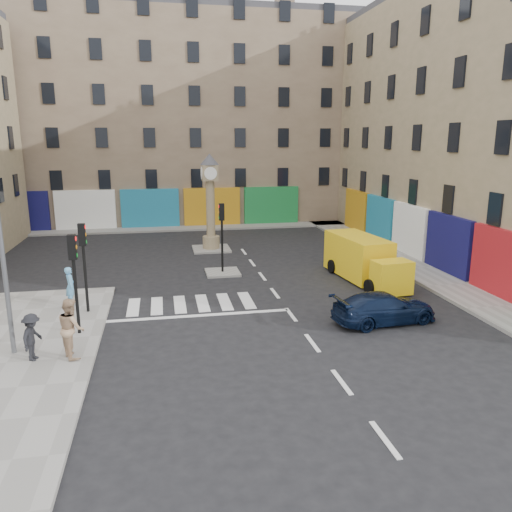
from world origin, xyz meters
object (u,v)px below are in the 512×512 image
object	(u,v)px
traffic_light_island	(222,227)
yellow_van	(363,259)
navy_sedan	(384,308)
pedestrian_blue	(70,286)
pedestrian_tan	(71,328)
pedestrian_dark	(32,337)
traffic_light_left_far	(84,254)
clock_pillar	(210,196)
traffic_light_left_near	(74,268)

from	to	relation	value
traffic_light_island	yellow_van	distance (m)	7.60
navy_sedan	pedestrian_blue	distance (m)	13.17
yellow_van	pedestrian_tan	xyz separation A→B (m)	(-13.16, -7.29, 0.05)
traffic_light_island	pedestrian_blue	xyz separation A→B (m)	(-7.10, -4.41, -1.60)
pedestrian_dark	traffic_light_island	bearing A→B (deg)	-22.98
traffic_light_island	traffic_light_left_far	bearing A→B (deg)	-139.40
clock_pillar	pedestrian_blue	world-z (taller)	clock_pillar
traffic_light_left_far	pedestrian_blue	xyz separation A→B (m)	(-0.80, 0.99, -1.63)
traffic_light_left_far	navy_sedan	distance (m)	12.28
navy_sedan	yellow_van	xyz separation A→B (m)	(1.58, 5.94, 0.48)
clock_pillar	yellow_van	size ratio (longest dim) A/B	0.98
navy_sedan	pedestrian_blue	world-z (taller)	pedestrian_blue
pedestrian_tan	pedestrian_blue	bearing A→B (deg)	-14.58
traffic_light_island	pedestrian_blue	world-z (taller)	traffic_light_island
yellow_van	traffic_light_left_far	bearing A→B (deg)	-174.28
traffic_light_left_near	traffic_light_island	xyz separation A→B (m)	(6.30, 7.80, -0.03)
traffic_light_left_near	pedestrian_blue	distance (m)	3.84
traffic_light_left_near	traffic_light_left_far	bearing A→B (deg)	90.00
pedestrian_tan	yellow_van	bearing A→B (deg)	-85.12
traffic_light_left_far	clock_pillar	world-z (taller)	clock_pillar
traffic_light_left_far	navy_sedan	bearing A→B (deg)	-15.05
traffic_light_island	pedestrian_blue	distance (m)	8.51
yellow_van	traffic_light_left_near	bearing A→B (deg)	-164.79
traffic_light_left_far	navy_sedan	world-z (taller)	traffic_light_left_far
pedestrian_tan	pedestrian_dark	distance (m)	1.23
traffic_light_left_near	yellow_van	distance (m)	14.34
traffic_light_left_near	pedestrian_dark	xyz separation A→B (m)	(-1.09, -2.12, -1.69)
traffic_light_left_near	pedestrian_tan	world-z (taller)	traffic_light_left_near
yellow_van	pedestrian_tan	world-z (taller)	yellow_van
pedestrian_blue	pedestrian_tan	size ratio (longest dim) A/B	0.85
traffic_light_island	pedestrian_tan	world-z (taller)	traffic_light_island
clock_pillar	pedestrian_dark	distance (m)	17.74
pedestrian_blue	yellow_van	bearing A→B (deg)	-91.64
navy_sedan	pedestrian_tan	world-z (taller)	pedestrian_tan
traffic_light_island	pedestrian_dark	bearing A→B (deg)	-126.71
traffic_light_left_far	traffic_light_left_near	bearing A→B (deg)	-90.00
traffic_light_left_far	pedestrian_tan	size ratio (longest dim) A/B	1.86
traffic_light_left_near	pedestrian_blue	size ratio (longest dim) A/B	2.19
clock_pillar	traffic_light_island	bearing A→B (deg)	-90.00
traffic_light_left_far	pedestrian_blue	size ratio (longest dim) A/B	2.19
traffic_light_left_near	navy_sedan	world-z (taller)	traffic_light_left_near
traffic_light_left_far	yellow_van	bearing A→B (deg)	11.88
clock_pillar	pedestrian_dark	world-z (taller)	clock_pillar
traffic_light_left_near	clock_pillar	world-z (taller)	clock_pillar
clock_pillar	pedestrian_dark	size ratio (longest dim) A/B	3.90
clock_pillar	traffic_light_left_far	bearing A→B (deg)	-118.94
navy_sedan	pedestrian_dark	bearing A→B (deg)	88.70
yellow_van	pedestrian_blue	xyz separation A→B (m)	(-14.08, -1.80, -0.10)
navy_sedan	yellow_van	world-z (taller)	yellow_van
traffic_light_island	yellow_van	size ratio (longest dim) A/B	0.60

